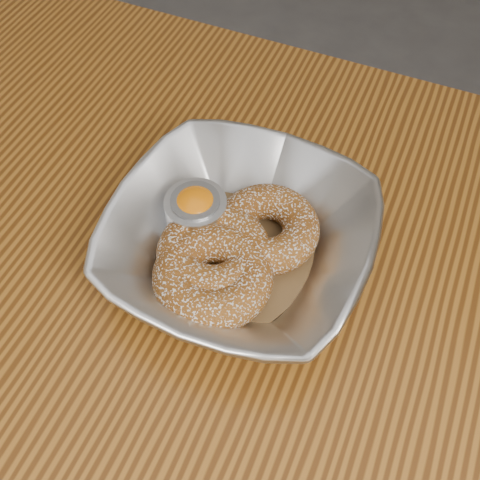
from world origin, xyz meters
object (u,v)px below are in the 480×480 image
at_px(serving_bowl, 240,240).
at_px(donut_extra, 214,253).
at_px(table, 269,388).
at_px(donut_front, 213,276).
at_px(ramekin, 196,212).
at_px(donut_back, 267,228).

distance_m(serving_bowl, donut_extra, 0.03).
bearing_deg(table, serving_bowl, 130.86).
xyz_separation_m(donut_front, ramekin, (-0.04, 0.06, 0.00)).
xyz_separation_m(serving_bowl, ramekin, (-0.05, 0.01, 0.00)).
xyz_separation_m(serving_bowl, donut_back, (0.02, 0.02, -0.00)).
relative_size(donut_front, donut_extra, 1.02).
bearing_deg(donut_back, ramekin, -169.57).
bearing_deg(table, donut_extra, 147.09).
xyz_separation_m(donut_back, donut_front, (-0.02, -0.07, 0.00)).
height_order(donut_back, donut_front, donut_front).
height_order(donut_extra, ramekin, ramekin).
xyz_separation_m(donut_back, donut_extra, (-0.03, -0.05, 0.00)).
xyz_separation_m(table, donut_front, (-0.07, 0.03, 0.13)).
bearing_deg(donut_front, table, -22.35).
height_order(table, donut_extra, donut_extra).
bearing_deg(donut_extra, table, -32.91).
height_order(table, ramekin, ramekin).
bearing_deg(donut_front, donut_back, 70.55).
bearing_deg(table, donut_front, 157.65).
relative_size(donut_back, donut_front, 0.92).
bearing_deg(donut_back, table, -64.61).
height_order(table, serving_bowl, serving_bowl).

